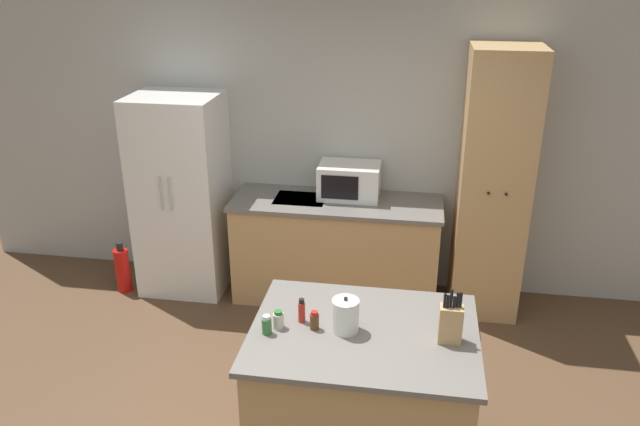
{
  "coord_description": "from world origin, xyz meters",
  "views": [
    {
      "loc": [
        0.62,
        -2.96,
        2.91
      ],
      "look_at": [
        -0.09,
        1.4,
        1.05
      ],
      "focal_mm": 35.0,
      "sensor_mm": 36.0,
      "label": 1
    }
  ],
  "objects_px": {
    "spice_bottle_amber_oil": "(278,320)",
    "kettle": "(345,315)",
    "spice_bottle_tall_dark": "(314,321)",
    "fire_extinguisher": "(123,269)",
    "pantry_cabinet": "(493,186)",
    "knife_block": "(451,323)",
    "microwave": "(349,181)",
    "refrigerator": "(182,195)",
    "spice_bottle_green_herb": "(302,311)",
    "spice_bottle_short_red": "(267,325)"
  },
  "relations": [
    {
      "from": "microwave",
      "to": "spice_bottle_green_herb",
      "type": "distance_m",
      "value": 2.05
    },
    {
      "from": "fire_extinguisher",
      "to": "microwave",
      "type": "bearing_deg",
      "value": 9.59
    },
    {
      "from": "spice_bottle_amber_oil",
      "to": "spice_bottle_green_herb",
      "type": "distance_m",
      "value": 0.15
    },
    {
      "from": "spice_bottle_tall_dark",
      "to": "fire_extinguisher",
      "type": "xyz_separation_m",
      "value": [
        -2.09,
        1.76,
        -0.78
      ]
    },
    {
      "from": "kettle",
      "to": "microwave",
      "type": "bearing_deg",
      "value": 96.12
    },
    {
      "from": "microwave",
      "to": "spice_bottle_amber_oil",
      "type": "distance_m",
      "value": 2.13
    },
    {
      "from": "spice_bottle_tall_dark",
      "to": "spice_bottle_green_herb",
      "type": "xyz_separation_m",
      "value": [
        -0.08,
        0.06,
        0.02
      ]
    },
    {
      "from": "fire_extinguisher",
      "to": "spice_bottle_amber_oil",
      "type": "bearing_deg",
      "value": -43.39
    },
    {
      "from": "refrigerator",
      "to": "spice_bottle_green_herb",
      "type": "relative_size",
      "value": 12.1
    },
    {
      "from": "knife_block",
      "to": "spice_bottle_green_herb",
      "type": "xyz_separation_m",
      "value": [
        -0.83,
        0.07,
        -0.05
      ]
    },
    {
      "from": "spice_bottle_short_red",
      "to": "kettle",
      "type": "relative_size",
      "value": 0.53
    },
    {
      "from": "refrigerator",
      "to": "pantry_cabinet",
      "type": "bearing_deg",
      "value": 0.83
    },
    {
      "from": "spice_bottle_tall_dark",
      "to": "fire_extinguisher",
      "type": "relative_size",
      "value": 0.23
    },
    {
      "from": "fire_extinguisher",
      "to": "knife_block",
      "type": "bearing_deg",
      "value": -31.89
    },
    {
      "from": "kettle",
      "to": "refrigerator",
      "type": "bearing_deg",
      "value": 131.01
    },
    {
      "from": "knife_block",
      "to": "spice_bottle_tall_dark",
      "type": "height_order",
      "value": "knife_block"
    },
    {
      "from": "refrigerator",
      "to": "spice_bottle_tall_dark",
      "type": "height_order",
      "value": "refrigerator"
    },
    {
      "from": "spice_bottle_green_herb",
      "to": "refrigerator",
      "type": "bearing_deg",
      "value": 127.17
    },
    {
      "from": "spice_bottle_amber_oil",
      "to": "fire_extinguisher",
      "type": "relative_size",
      "value": 0.22
    },
    {
      "from": "refrigerator",
      "to": "spice_bottle_short_red",
      "type": "xyz_separation_m",
      "value": [
        1.29,
        -2.07,
        0.1
      ]
    },
    {
      "from": "spice_bottle_tall_dark",
      "to": "spice_bottle_short_red",
      "type": "distance_m",
      "value": 0.27
    },
    {
      "from": "refrigerator",
      "to": "microwave",
      "type": "relative_size",
      "value": 3.43
    },
    {
      "from": "knife_block",
      "to": "spice_bottle_green_herb",
      "type": "height_order",
      "value": "knife_block"
    },
    {
      "from": "pantry_cabinet",
      "to": "knife_block",
      "type": "distance_m",
      "value": 2.06
    },
    {
      "from": "spice_bottle_tall_dark",
      "to": "spice_bottle_short_red",
      "type": "relative_size",
      "value": 0.98
    },
    {
      "from": "pantry_cabinet",
      "to": "fire_extinguisher",
      "type": "distance_m",
      "value": 3.37
    },
    {
      "from": "microwave",
      "to": "spice_bottle_tall_dark",
      "type": "height_order",
      "value": "microwave"
    },
    {
      "from": "spice_bottle_short_red",
      "to": "pantry_cabinet",
      "type": "bearing_deg",
      "value": 56.39
    },
    {
      "from": "spice_bottle_green_herb",
      "to": "kettle",
      "type": "distance_m",
      "value": 0.26
    },
    {
      "from": "spice_bottle_tall_dark",
      "to": "spice_bottle_short_red",
      "type": "bearing_deg",
      "value": -160.97
    },
    {
      "from": "pantry_cabinet",
      "to": "microwave",
      "type": "relative_size",
      "value": 4.31
    },
    {
      "from": "pantry_cabinet",
      "to": "spice_bottle_green_herb",
      "type": "relative_size",
      "value": 15.22
    },
    {
      "from": "spice_bottle_tall_dark",
      "to": "spice_bottle_amber_oil",
      "type": "bearing_deg",
      "value": -174.46
    },
    {
      "from": "pantry_cabinet",
      "to": "spice_bottle_amber_oil",
      "type": "xyz_separation_m",
      "value": [
        -1.35,
        -2.04,
        -0.14
      ]
    },
    {
      "from": "spice_bottle_amber_oil",
      "to": "kettle",
      "type": "distance_m",
      "value": 0.38
    },
    {
      "from": "spice_bottle_amber_oil",
      "to": "spice_bottle_green_herb",
      "type": "relative_size",
      "value": 0.73
    },
    {
      "from": "knife_block",
      "to": "microwave",
      "type": "bearing_deg",
      "value": 110.75
    },
    {
      "from": "pantry_cabinet",
      "to": "microwave",
      "type": "bearing_deg",
      "value": 175.94
    },
    {
      "from": "microwave",
      "to": "knife_block",
      "type": "bearing_deg",
      "value": -69.25
    },
    {
      "from": "knife_block",
      "to": "fire_extinguisher",
      "type": "relative_size",
      "value": 0.67
    },
    {
      "from": "knife_block",
      "to": "refrigerator",
      "type": "bearing_deg",
      "value": 139.06
    },
    {
      "from": "spice_bottle_green_herb",
      "to": "kettle",
      "type": "relative_size",
      "value": 0.68
    },
    {
      "from": "microwave",
      "to": "refrigerator",
      "type": "bearing_deg",
      "value": -175.23
    },
    {
      "from": "pantry_cabinet",
      "to": "knife_block",
      "type": "relative_size",
      "value": 6.96
    },
    {
      "from": "pantry_cabinet",
      "to": "microwave",
      "type": "xyz_separation_m",
      "value": [
        -1.2,
        0.09,
        -0.05
      ]
    },
    {
      "from": "spice_bottle_short_red",
      "to": "fire_extinguisher",
      "type": "relative_size",
      "value": 0.24
    },
    {
      "from": "knife_block",
      "to": "fire_extinguisher",
      "type": "height_order",
      "value": "knife_block"
    },
    {
      "from": "refrigerator",
      "to": "spice_bottle_tall_dark",
      "type": "relative_size",
      "value": 15.86
    },
    {
      "from": "knife_block",
      "to": "spice_bottle_green_herb",
      "type": "distance_m",
      "value": 0.84
    },
    {
      "from": "refrigerator",
      "to": "knife_block",
      "type": "distance_m",
      "value": 3.03
    }
  ]
}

